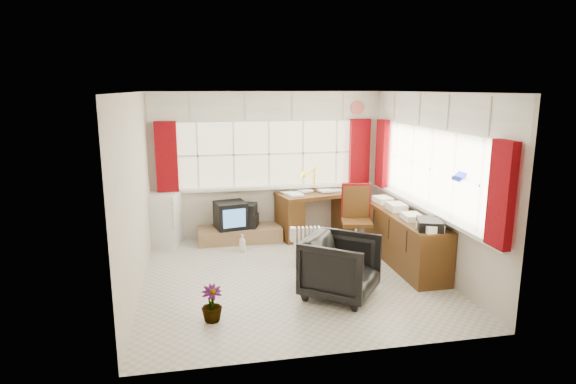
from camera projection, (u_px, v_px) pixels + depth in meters
The scene contains 20 objects.
ground at pixel (292, 277), 6.63m from camera, with size 4.00×4.00×0.00m, color beige.
room_walls at pixel (292, 170), 6.31m from camera, with size 4.00×4.00×4.00m.
window_back at pixel (269, 183), 8.29m from camera, with size 3.70×0.12×3.60m.
window_right at pixel (427, 204), 6.79m from camera, with size 0.12×3.70×3.60m.
curtains at pixel (339, 161), 7.38m from camera, with size 3.83×3.83×1.15m.
overhead_cabinets at pixel (343, 108), 7.28m from camera, with size 3.98×3.98×0.48m.
desk at pixel (316, 212), 8.42m from camera, with size 1.46×0.95×0.82m.
desk_lamp at pixel (314, 174), 8.43m from camera, with size 0.15×0.13×0.42m.
task_chair at pixel (356, 217), 7.48m from camera, with size 0.55×0.57×1.10m.
office_chair at pixel (341, 267), 5.95m from camera, with size 0.82×0.85×0.77m, color black.
radiator at pixel (307, 250), 7.01m from camera, with size 0.40×0.19×0.59m.
credenza at pixel (404, 238), 7.06m from camera, with size 0.50×2.00×0.85m.
file_tray at pixel (430, 224), 6.25m from camera, with size 0.31×0.40×0.13m, color black.
tv_bench at pixel (240, 234), 8.15m from camera, with size 1.40×0.50×0.25m, color olive.
crt_tv at pixel (231, 215), 8.04m from camera, with size 0.57×0.54×0.45m.
hifi_stack at pixel (241, 215), 8.15m from camera, with size 0.63×0.50×0.39m.
mini_fridge at pixel (163, 219), 7.93m from camera, with size 0.62×0.63×0.88m.
spray_bottle_a at pixel (242, 243), 7.63m from camera, with size 0.11×0.11×0.28m, color silver.
spray_bottle_b at pixel (288, 236), 8.20m from camera, with size 0.08×0.08×0.17m, color #99E4D5.
flower_vase at pixel (212, 304), 5.34m from camera, with size 0.23×0.23×0.41m, color black.
Camera 1 is at (-1.25, -6.10, 2.55)m, focal length 30.00 mm.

